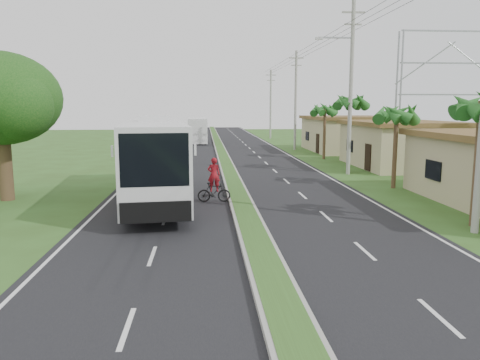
{
  "coord_description": "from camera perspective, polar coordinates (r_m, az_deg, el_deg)",
  "views": [
    {
      "loc": [
        -1.78,
        -14.65,
        4.73
      ],
      "look_at": [
        -0.34,
        4.24,
        1.8
      ],
      "focal_mm": 35.0,
      "sensor_mm": 36.0,
      "label": 1
    }
  ],
  "objects": [
    {
      "name": "ground",
      "position": [
        15.5,
        2.48,
        -8.99
      ],
      "size": [
        180.0,
        180.0,
        0.0
      ],
      "primitive_type": "plane",
      "color": "#304C1C",
      "rests_on": "ground"
    },
    {
      "name": "road_asphalt",
      "position": [
        35.01,
        -1.4,
        1.05
      ],
      "size": [
        14.0,
        160.0,
        0.02
      ],
      "primitive_type": "cube",
      "color": "black",
      "rests_on": "ground"
    },
    {
      "name": "median_strip",
      "position": [
        35.0,
        -1.4,
        1.2
      ],
      "size": [
        1.2,
        160.0,
        0.18
      ],
      "color": "gray",
      "rests_on": "ground"
    },
    {
      "name": "lane_edge_left",
      "position": [
        35.32,
        -12.32,
        0.89
      ],
      "size": [
        0.12,
        160.0,
        0.01
      ],
      "primitive_type": "cube",
      "color": "silver",
      "rests_on": "ground"
    },
    {
      "name": "lane_edge_right",
      "position": [
        35.98,
        9.32,
        1.13
      ],
      "size": [
        0.12,
        160.0,
        0.01
      ],
      "primitive_type": "cube",
      "color": "silver",
      "rests_on": "ground"
    },
    {
      "name": "shop_mid",
      "position": [
        40.01,
        18.95,
        4.2
      ],
      "size": [
        7.6,
        10.6,
        3.67
      ],
      "color": "tan",
      "rests_on": "ground"
    },
    {
      "name": "shop_far",
      "position": [
        53.12,
        13.0,
        5.55
      ],
      "size": [
        8.6,
        11.6,
        3.82
      ],
      "color": "tan",
      "rests_on": "ground"
    },
    {
      "name": "palm_verge_b",
      "position": [
        28.9,
        18.58,
        7.6
      ],
      "size": [
        2.4,
        2.4,
        5.05
      ],
      "color": "#473321",
      "rests_on": "ground"
    },
    {
      "name": "palm_verge_c",
      "position": [
        35.28,
        13.28,
        9.2
      ],
      "size": [
        2.4,
        2.4,
        5.85
      ],
      "color": "#473321",
      "rests_on": "ground"
    },
    {
      "name": "palm_verge_d",
      "position": [
        44.07,
        10.32,
        8.42
      ],
      "size": [
        2.4,
        2.4,
        5.25
      ],
      "color": "#473321",
      "rests_on": "ground"
    },
    {
      "name": "utility_pole_b",
      "position": [
        34.25,
        13.32,
        11.12
      ],
      "size": [
        3.2,
        0.28,
        12.0
      ],
      "color": "gray",
      "rests_on": "ground"
    },
    {
      "name": "utility_pole_c",
      "position": [
        53.65,
        6.79,
        9.74
      ],
      "size": [
        1.6,
        0.28,
        11.0
      ],
      "color": "gray",
      "rests_on": "ground"
    },
    {
      "name": "utility_pole_d",
      "position": [
        73.38,
        3.75,
        9.32
      ],
      "size": [
        1.6,
        0.28,
        10.5
      ],
      "color": "gray",
      "rests_on": "ground"
    },
    {
      "name": "billboard_lattice",
      "position": [
        50.63,
        24.09,
        10.41
      ],
      "size": [
        10.18,
        1.18,
        12.07
      ],
      "color": "gray",
      "rests_on": "ground"
    },
    {
      "name": "coach_bus_main",
      "position": [
        24.2,
        -10.34,
        3.1
      ],
      "size": [
        4.16,
        13.66,
        4.35
      ],
      "rotation": [
        0.0,
        0.0,
        0.1
      ],
      "color": "silver",
      "rests_on": "ground"
    },
    {
      "name": "coach_bus_far",
      "position": [
        65.35,
        -5.21,
        6.26
      ],
      "size": [
        2.69,
        11.45,
        3.32
      ],
      "rotation": [
        0.0,
        0.0,
        0.02
      ],
      "color": "silver",
      "rests_on": "ground"
    },
    {
      "name": "motorcyclist",
      "position": [
        23.54,
        -3.19,
        -0.74
      ],
      "size": [
        1.66,
        0.48,
        2.28
      ],
      "rotation": [
        0.0,
        0.0,
        -0.01
      ],
      "color": "black",
      "rests_on": "ground"
    }
  ]
}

